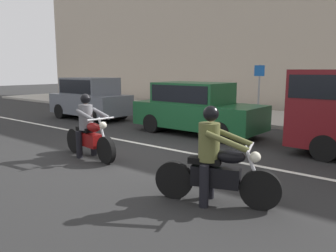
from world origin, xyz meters
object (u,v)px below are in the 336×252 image
object	(u,v)px
parked_sedan_forest_green	(196,108)
street_sign_post	(259,85)
parked_hatchback_slate_gray	(90,98)
motorcycle_with_rider_gray	(89,132)
motorcycle_with_rider_olive	(215,165)

from	to	relation	value
parked_sedan_forest_green	street_sign_post	size ratio (longest dim) A/B	1.98
parked_hatchback_slate_gray	parked_sedan_forest_green	bearing A→B (deg)	0.71
parked_sedan_forest_green	motorcycle_with_rider_gray	bearing A→B (deg)	-92.91
parked_sedan_forest_green	street_sign_post	xyz separation A→B (m)	(0.39, 4.02, 0.61)
motorcycle_with_rider_olive	parked_sedan_forest_green	world-z (taller)	parked_sedan_forest_green
motorcycle_with_rider_olive	street_sign_post	bearing A→B (deg)	110.56
motorcycle_with_rider_gray	parked_hatchback_slate_gray	distance (m)	6.82
parked_hatchback_slate_gray	motorcycle_with_rider_olive	bearing A→B (deg)	-27.09
motorcycle_with_rider_gray	parked_hatchback_slate_gray	xyz separation A→B (m)	(-5.36, 4.21, 0.29)
motorcycle_with_rider_gray	street_sign_post	bearing A→B (deg)	85.80
motorcycle_with_rider_olive	parked_hatchback_slate_gray	size ratio (longest dim) A/B	0.53
motorcycle_with_rider_gray	motorcycle_with_rider_olive	world-z (taller)	motorcycle_with_rider_olive
motorcycle_with_rider_gray	motorcycle_with_rider_olive	distance (m)	3.96
motorcycle_with_rider_olive	street_sign_post	xyz separation A→B (m)	(-3.31, 8.84, 0.85)
motorcycle_with_rider_olive	street_sign_post	size ratio (longest dim) A/B	0.89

